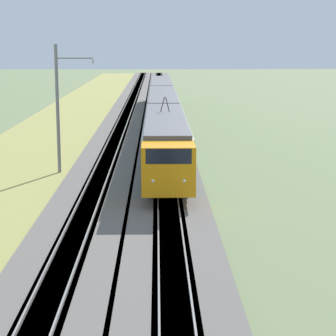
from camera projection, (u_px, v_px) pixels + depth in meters
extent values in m
cube|color=#605B56|center=(118.00, 135.00, 61.00)|extent=(240.00, 4.40, 0.30)
cube|color=#605B56|center=(163.00, 135.00, 61.08)|extent=(240.00, 4.40, 0.30)
cube|color=#4C4238|center=(118.00, 135.00, 61.00)|extent=(240.00, 1.57, 0.30)
cube|color=gray|center=(112.00, 133.00, 60.95)|extent=(240.00, 0.07, 0.15)
cube|color=gray|center=(124.00, 133.00, 60.97)|extent=(240.00, 0.07, 0.15)
cube|color=#4C4238|center=(163.00, 135.00, 61.08)|extent=(240.00, 1.57, 0.30)
cube|color=gray|center=(157.00, 133.00, 61.02)|extent=(240.00, 0.07, 0.15)
cube|color=gray|center=(169.00, 133.00, 61.04)|extent=(240.00, 0.07, 0.15)
cube|color=#99934C|center=(50.00, 136.00, 60.91)|extent=(240.00, 9.58, 0.12)
cube|color=orange|center=(168.00, 168.00, 34.00)|extent=(2.53, 2.76, 2.54)
cube|color=black|center=(168.00, 153.00, 33.46)|extent=(1.82, 2.30, 0.76)
sphere|color=#F2EAC6|center=(153.00, 181.00, 32.87)|extent=(0.20, 0.20, 0.20)
sphere|color=#F2EAC6|center=(184.00, 181.00, 32.90)|extent=(0.20, 0.20, 0.20)
cube|color=#196B47|center=(166.00, 152.00, 44.47)|extent=(18.46, 2.87, 0.71)
cube|color=silver|center=(166.00, 134.00, 44.23)|extent=(18.46, 2.87, 1.83)
cube|color=black|center=(166.00, 131.00, 44.20)|extent=(16.98, 2.89, 0.77)
cube|color=#515156|center=(166.00, 118.00, 44.03)|extent=(18.46, 2.64, 0.25)
cube|color=black|center=(166.00, 161.00, 44.59)|extent=(17.53, 2.44, 0.55)
cylinder|color=black|center=(158.00, 182.00, 37.26)|extent=(0.86, 0.12, 0.86)
cylinder|color=black|center=(177.00, 182.00, 37.28)|extent=(0.86, 0.12, 0.86)
cube|color=#196B47|center=(163.00, 118.00, 64.42)|extent=(20.98, 2.87, 0.71)
cube|color=silver|center=(163.00, 105.00, 64.17)|extent=(20.98, 2.87, 1.83)
cube|color=black|center=(163.00, 103.00, 64.15)|extent=(19.31, 2.89, 0.77)
cube|color=#515156|center=(163.00, 94.00, 63.98)|extent=(20.98, 2.64, 0.25)
cube|color=black|center=(163.00, 124.00, 64.54)|extent=(19.94, 2.44, 0.55)
cube|color=#196B47|center=(161.00, 99.00, 85.60)|extent=(20.98, 2.87, 0.71)
cube|color=silver|center=(161.00, 89.00, 85.36)|extent=(20.98, 2.87, 1.83)
cube|color=black|center=(161.00, 88.00, 85.33)|extent=(19.31, 2.89, 0.77)
cube|color=#515156|center=(161.00, 81.00, 85.16)|extent=(20.98, 2.64, 0.25)
cube|color=black|center=(161.00, 104.00, 85.72)|extent=(19.94, 2.44, 0.55)
cylinder|color=black|center=(163.00, 104.00, 46.62)|extent=(0.06, 0.33, 1.08)
cylinder|color=black|center=(167.00, 104.00, 46.62)|extent=(0.06, 0.33, 1.08)
cube|color=black|center=(167.00, 197.00, 37.44)|extent=(0.10, 0.10, 0.00)
cylinder|color=slate|center=(58.00, 110.00, 43.10)|extent=(0.22, 0.22, 8.58)
cylinder|color=slate|center=(74.00, 58.00, 42.48)|extent=(0.08, 2.40, 0.08)
cylinder|color=#B2ADA8|center=(93.00, 61.00, 42.54)|extent=(0.10, 0.10, 0.30)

